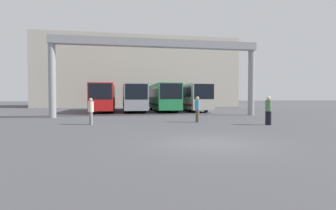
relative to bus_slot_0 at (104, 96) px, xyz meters
name	(u,v)px	position (x,y,z in m)	size (l,w,h in m)	color
ground_plane	(211,143)	(5.46, -23.21, -1.88)	(200.00, 200.00, 0.00)	#47474C
building_backdrop	(138,74)	(5.46, 17.76, 4.33)	(35.61, 12.00, 12.42)	#B7B2A3
overhead_gantry	(158,55)	(5.46, -9.02, 3.77)	(19.04, 0.80, 7.06)	gray
bus_slot_0	(104,96)	(0.00, 0.00, 0.00)	(2.54, 11.59, 3.27)	red
bus_slot_1	(134,96)	(3.64, 0.42, -0.01)	(2.57, 12.43, 3.25)	#999EA5
bus_slot_2	(163,96)	(7.28, -0.42, 0.03)	(2.62, 10.75, 3.32)	#268C4C
bus_slot_3	(190,96)	(10.92, -0.17, 0.02)	(2.47, 11.24, 3.31)	beige
pedestrian_near_right	(91,110)	(0.08, -15.22, -0.96)	(0.36, 0.36, 1.74)	gray
pedestrian_near_center	(268,110)	(11.39, -17.50, -0.90)	(0.39, 0.39, 1.85)	black
pedestrian_mid_left	(197,109)	(7.41, -14.94, -0.90)	(0.38, 0.38, 1.84)	brown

